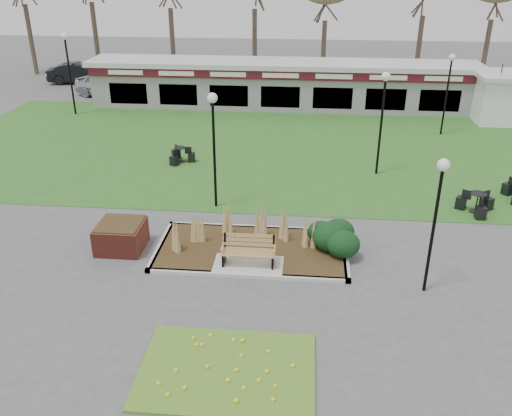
# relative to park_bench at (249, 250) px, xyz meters

# --- Properties ---
(ground) EXTENTS (100.00, 100.00, 0.00)m
(ground) POSITION_rel_park_bench_xyz_m (0.00, -0.25, -0.59)
(ground) COLOR #515154
(ground) RESTS_ON ground
(lawn) EXTENTS (34.00, 16.00, 0.02)m
(lawn) POSITION_rel_park_bench_xyz_m (0.00, 11.75, -0.58)
(lawn) COLOR #2E621F
(lawn) RESTS_ON ground
(flower_bed) EXTENTS (4.20, 3.00, 0.16)m
(flower_bed) POSITION_rel_park_bench_xyz_m (0.00, -4.85, -0.52)
(flower_bed) COLOR #457321
(flower_bed) RESTS_ON ground
(planting_bed) EXTENTS (6.75, 3.40, 1.27)m
(planting_bed) POSITION_rel_park_bench_xyz_m (1.27, 1.10, -0.22)
(planting_bed) COLOR #311D13
(planting_bed) RESTS_ON ground
(park_bench) EXTENTS (1.70, 0.66, 0.93)m
(park_bench) POSITION_rel_park_bench_xyz_m (0.00, 0.00, 0.00)
(park_bench) COLOR tan
(park_bench) RESTS_ON ground
(brick_planter) EXTENTS (1.50, 1.50, 0.95)m
(brick_planter) POSITION_rel_park_bench_xyz_m (-4.40, 0.75, -0.11)
(brick_planter) COLOR maroon
(brick_planter) RESTS_ON ground
(food_pavilion) EXTENTS (24.60, 3.40, 2.90)m
(food_pavilion) POSITION_rel_park_bench_xyz_m (0.00, 19.71, 0.89)
(food_pavilion) COLOR gray
(food_pavilion) RESTS_ON ground
(service_hut) EXTENTS (4.40, 3.40, 2.83)m
(service_hut) POSITION_rel_park_bench_xyz_m (13.50, 17.75, 0.86)
(service_hut) COLOR white
(service_hut) RESTS_ON ground
(lamp_post_near_right) EXTENTS (0.34, 0.34, 4.16)m
(lamp_post_near_right) POSITION_rel_park_bench_xyz_m (5.33, -0.87, 2.44)
(lamp_post_near_right) COLOR black
(lamp_post_near_right) RESTS_ON ground
(lamp_post_mid_left) EXTENTS (0.37, 0.37, 4.52)m
(lamp_post_mid_left) POSITION_rel_park_bench_xyz_m (-1.76, 4.35, 2.71)
(lamp_post_mid_left) COLOR black
(lamp_post_mid_left) RESTS_ON ground
(lamp_post_mid_right) EXTENTS (0.38, 0.38, 4.57)m
(lamp_post_mid_right) POSITION_rel_park_bench_xyz_m (4.90, 8.46, 2.74)
(lamp_post_mid_right) COLOR black
(lamp_post_mid_right) RESTS_ON ground
(lamp_post_far_right) EXTENTS (0.36, 0.36, 4.33)m
(lamp_post_far_right) POSITION_rel_park_bench_xyz_m (9.05, 14.70, 2.57)
(lamp_post_far_right) COLOR black
(lamp_post_far_right) RESTS_ON ground
(lamp_post_far_left) EXTENTS (0.40, 0.40, 4.86)m
(lamp_post_far_left) POSITION_rel_park_bench_xyz_m (-12.57, 16.75, 2.95)
(lamp_post_far_left) COLOR black
(lamp_post_far_left) RESTS_ON ground
(bistro_set_a) EXTENTS (1.24, 1.33, 0.71)m
(bistro_set_a) POSITION_rel_park_bench_xyz_m (-4.25, 9.11, -0.33)
(bistro_set_a) COLOR black
(bistro_set_a) RESTS_ON ground
(bistro_set_c) EXTENTS (1.48, 1.30, 0.79)m
(bistro_set_c) POSITION_rel_park_bench_xyz_m (8.29, 4.75, -0.31)
(bistro_set_c) COLOR black
(bistro_set_c) RESTS_ON ground
(patio_umbrella) EXTENTS (1.87, 1.90, 2.20)m
(patio_umbrella) POSITION_rel_park_bench_xyz_m (12.68, 17.75, 0.81)
(patio_umbrella) COLOR black
(patio_umbrella) RESTS_ON ground
(car_silver) EXTENTS (5.22, 3.74, 1.65)m
(car_silver) POSITION_rel_park_bench_xyz_m (-11.98, 21.15, 0.24)
(car_silver) COLOR #B5B6BA
(car_silver) RESTS_ON ground
(car_black) EXTENTS (4.80, 2.40, 1.51)m
(car_black) POSITION_rel_park_bench_xyz_m (-15.68, 25.33, 0.17)
(car_black) COLOR black
(car_black) RESTS_ON ground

